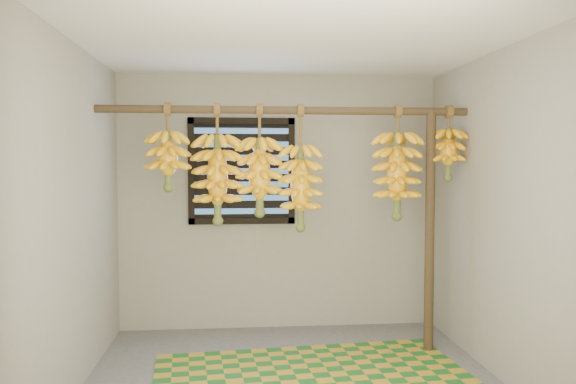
{
  "coord_description": "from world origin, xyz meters",
  "views": [
    {
      "loc": [
        -0.41,
        -3.81,
        1.58
      ],
      "look_at": [
        0.0,
        0.55,
        1.35
      ],
      "focal_mm": 35.0,
      "sensor_mm": 36.0,
      "label": 1
    }
  ],
  "objects": [
    {
      "name": "hanging_pole",
      "position": [
        0.0,
        0.7,
        2.0
      ],
      "size": [
        3.0,
        0.06,
        0.06
      ],
      "primitive_type": "cylinder",
      "rotation": [
        0.0,
        1.57,
        0.0
      ],
      "color": "#44331E",
      "rests_on": "wall_left"
    },
    {
      "name": "banana_bunch_d",
      "position": [
        0.12,
        0.7,
        1.38
      ],
      "size": [
        0.33,
        0.33,
        1.02
      ],
      "color": "brown",
      "rests_on": "hanging_pole"
    },
    {
      "name": "ceiling",
      "position": [
        0.0,
        0.0,
        2.4
      ],
      "size": [
        3.0,
        3.0,
        0.01
      ],
      "primitive_type": "cube",
      "color": "silver",
      "rests_on": "wall_back"
    },
    {
      "name": "wall_right",
      "position": [
        1.5,
        0.0,
        1.2
      ],
      "size": [
        0.01,
        3.0,
        2.4
      ],
      "primitive_type": "cube",
      "color": "gray",
      "rests_on": "floor"
    },
    {
      "name": "wall_back",
      "position": [
        0.0,
        1.5,
        1.2
      ],
      "size": [
        3.0,
        0.01,
        2.4
      ],
      "primitive_type": "cube",
      "color": "gray",
      "rests_on": "floor"
    },
    {
      "name": "banana_bunch_e",
      "position": [
        0.92,
        0.7,
        1.47
      ],
      "size": [
        0.38,
        0.38,
        0.93
      ],
      "color": "brown",
      "rests_on": "hanging_pole"
    },
    {
      "name": "window",
      "position": [
        -0.35,
        1.48,
        1.5
      ],
      "size": [
        1.0,
        0.04,
        1.0
      ],
      "color": "black",
      "rests_on": "wall_back"
    },
    {
      "name": "wall_left",
      "position": [
        -1.5,
        0.0,
        1.2
      ],
      "size": [
        0.01,
        3.0,
        2.4
      ],
      "primitive_type": "cube",
      "color": "gray",
      "rests_on": "floor"
    },
    {
      "name": "banana_bunch_a",
      "position": [
        -0.94,
        0.7,
        1.6
      ],
      "size": [
        0.32,
        0.32,
        0.69
      ],
      "color": "brown",
      "rests_on": "hanging_pole"
    },
    {
      "name": "banana_bunch_c",
      "position": [
        -0.22,
        0.7,
        1.47
      ],
      "size": [
        0.34,
        0.34,
        0.89
      ],
      "color": "brown",
      "rests_on": "hanging_pole"
    },
    {
      "name": "support_post",
      "position": [
        1.2,
        0.7,
        1.0
      ],
      "size": [
        0.08,
        0.08,
        2.0
      ],
      "primitive_type": "cylinder",
      "color": "#44331E",
      "rests_on": "floor"
    },
    {
      "name": "banana_bunch_b",
      "position": [
        -0.55,
        0.7,
        1.45
      ],
      "size": [
        0.39,
        0.39,
        0.96
      ],
      "color": "brown",
      "rests_on": "hanging_pole"
    },
    {
      "name": "banana_bunch_f",
      "position": [
        1.35,
        0.7,
        1.65
      ],
      "size": [
        0.28,
        0.28,
        0.62
      ],
      "color": "brown",
      "rests_on": "hanging_pole"
    }
  ]
}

